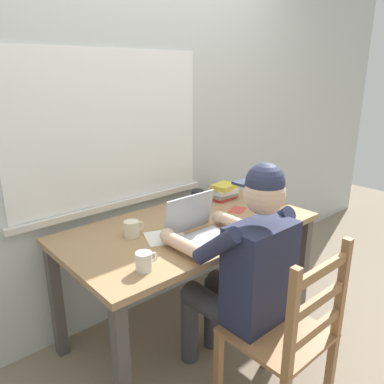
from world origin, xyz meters
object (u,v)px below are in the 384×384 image
(coffee_mug_white, at_px, (144,261))
(coffee_mug_dark, at_px, (198,197))
(wooden_chair, at_px, (287,336))
(book_stack_main, at_px, (223,192))
(computer_mouse, at_px, (237,228))
(desk, at_px, (189,239))
(coffee_mug_spare, at_px, (132,229))
(landscape_photo_print, at_px, (237,210))
(seated_person, at_px, (243,269))
(laptop, at_px, (199,230))

(coffee_mug_white, height_order, coffee_mug_dark, coffee_mug_dark)
(wooden_chair, relative_size, coffee_mug_white, 8.14)
(book_stack_main, bearing_deg, coffee_mug_white, -154.73)
(computer_mouse, xyz_separation_m, book_stack_main, (0.34, 0.44, 0.04))
(desk, bearing_deg, coffee_mug_white, -151.62)
(coffee_mug_spare, height_order, landscape_photo_print, coffee_mug_spare)
(computer_mouse, relative_size, landscape_photo_print, 0.77)
(coffee_mug_white, xyz_separation_m, book_stack_main, (0.99, 0.47, 0.01))
(coffee_mug_white, height_order, book_stack_main, book_stack_main)
(landscape_photo_print, bearing_deg, coffee_mug_dark, 94.21)
(seated_person, distance_m, coffee_mug_white, 0.49)
(seated_person, xyz_separation_m, landscape_photo_print, (0.47, 0.46, 0.07))
(wooden_chair, relative_size, coffee_mug_spare, 7.64)
(seated_person, relative_size, coffee_mug_white, 10.81)
(wooden_chair, height_order, coffee_mug_dark, wooden_chair)
(seated_person, distance_m, wooden_chair, 0.36)
(wooden_chair, height_order, coffee_mug_spare, wooden_chair)
(wooden_chair, relative_size, coffee_mug_dark, 7.59)
(desk, relative_size, coffee_mug_spare, 12.26)
(computer_mouse, bearing_deg, coffee_mug_spare, 146.39)
(seated_person, bearing_deg, coffee_mug_dark, 64.21)
(computer_mouse, bearing_deg, coffee_mug_white, -177.53)
(laptop, relative_size, coffee_mug_dark, 2.70)
(book_stack_main, xyz_separation_m, landscape_photo_print, (-0.09, -0.22, -0.05))
(seated_person, relative_size, coffee_mug_dark, 10.08)
(coffee_mug_white, bearing_deg, computer_mouse, 2.47)
(desk, relative_size, laptop, 4.51)
(wooden_chair, distance_m, computer_mouse, 0.64)
(wooden_chair, distance_m, laptop, 0.67)
(coffee_mug_white, bearing_deg, book_stack_main, 25.27)
(computer_mouse, height_order, coffee_mug_dark, coffee_mug_dark)
(coffee_mug_dark, relative_size, coffee_mug_spare, 1.01)
(laptop, height_order, coffee_mug_dark, laptop)
(coffee_mug_dark, bearing_deg, coffee_mug_spare, -166.73)
(desk, xyz_separation_m, seated_person, (-0.06, -0.48, 0.02))
(seated_person, distance_m, laptop, 0.32)
(seated_person, distance_m, landscape_photo_print, 0.66)
(wooden_chair, bearing_deg, book_stack_main, 59.75)
(desk, bearing_deg, seated_person, -97.71)
(seated_person, xyz_separation_m, coffee_mug_spare, (-0.27, 0.56, 0.11))
(wooden_chair, relative_size, book_stack_main, 4.60)
(wooden_chair, distance_m, coffee_mug_spare, 0.95)
(laptop, xyz_separation_m, coffee_mug_spare, (-0.25, 0.27, -0.01))
(wooden_chair, distance_m, book_stack_main, 1.16)
(book_stack_main, bearing_deg, laptop, -146.68)
(book_stack_main, height_order, landscape_photo_print, book_stack_main)
(seated_person, height_order, computer_mouse, seated_person)
(computer_mouse, distance_m, coffee_mug_spare, 0.59)
(seated_person, xyz_separation_m, wooden_chair, (0.00, -0.28, -0.22))
(desk, bearing_deg, computer_mouse, -57.40)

